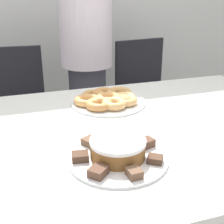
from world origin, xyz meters
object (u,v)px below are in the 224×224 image
object	(u,v)px
person_standing	(87,56)
office_chair_right	(147,104)
office_chair_left	(17,120)
plate_donuts	(108,102)
plate_cake	(118,158)
frosted_cake	(118,148)

from	to	relation	value
person_standing	office_chair_right	xyz separation A→B (m)	(0.48, 0.06, -0.41)
person_standing	office_chair_left	world-z (taller)	person_standing
office_chair_left	office_chair_right	bearing A→B (deg)	4.24
person_standing	plate_donuts	bearing A→B (deg)	-94.96
office_chair_left	plate_cake	bearing A→B (deg)	-71.63
office_chair_right	plate_donuts	bearing A→B (deg)	-134.20
frosted_cake	office_chair_left	bearing A→B (deg)	104.11
person_standing	frosted_cake	bearing A→B (deg)	-98.79
office_chair_left	plate_donuts	distance (m)	0.89
office_chair_left	office_chair_right	world-z (taller)	same
office_chair_left	plate_cake	distance (m)	1.28
frosted_cake	plate_cake	bearing A→B (deg)	0.00
office_chair_right	office_chair_left	bearing A→B (deg)	172.61
person_standing	plate_donuts	xyz separation A→B (m)	(-0.06, -0.65, -0.08)
plate_cake	frosted_cake	bearing A→B (deg)	180.00
office_chair_right	plate_cake	distance (m)	1.41
office_chair_left	plate_cake	size ratio (longest dim) A/B	2.71
person_standing	office_chair_left	distance (m)	0.63
person_standing	plate_cake	xyz separation A→B (m)	(-0.18, -1.14, -0.08)
office_chair_left	plate_cake	world-z (taller)	office_chair_left
plate_donuts	frosted_cake	world-z (taller)	frosted_cake
plate_cake	frosted_cake	xyz separation A→B (m)	(-0.00, 0.00, 0.04)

